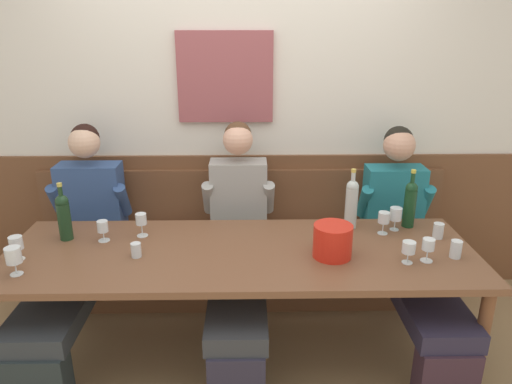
% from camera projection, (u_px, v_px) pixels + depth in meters
% --- Properties ---
extents(ground_plane, '(6.80, 6.80, 0.02)m').
position_uv_depth(ground_plane, '(241.00, 371.00, 2.83)').
color(ground_plane, olive).
rests_on(ground_plane, ground).
extents(room_wall_back, '(6.80, 0.12, 2.80)m').
position_uv_depth(room_wall_back, '(241.00, 104.00, 3.39)').
color(room_wall_back, silver).
rests_on(room_wall_back, ground).
extents(wood_wainscot_panel, '(6.80, 0.03, 1.04)m').
position_uv_depth(wood_wainscot_panel, '(242.00, 221.00, 3.63)').
color(wood_wainscot_panel, brown).
rests_on(wood_wainscot_panel, ground).
extents(wall_bench, '(2.97, 0.42, 0.94)m').
position_uv_depth(wall_bench, '(242.00, 262.00, 3.51)').
color(wall_bench, brown).
rests_on(wall_bench, ground).
extents(dining_table, '(2.67, 0.89, 0.73)m').
position_uv_depth(dining_table, '(240.00, 261.00, 2.73)').
color(dining_table, brown).
rests_on(dining_table, ground).
extents(person_center_left_seat, '(0.53, 1.31, 1.32)m').
position_uv_depth(person_center_left_seat, '(77.00, 243.00, 3.02)').
color(person_center_left_seat, '#242D30').
rests_on(person_center_left_seat, ground).
extents(person_left_seat, '(0.49, 1.31, 1.33)m').
position_uv_depth(person_left_seat, '(238.00, 240.00, 3.04)').
color(person_left_seat, '#2B2839').
rests_on(person_left_seat, ground).
extents(person_right_seat, '(0.51, 1.31, 1.30)m').
position_uv_depth(person_right_seat, '(408.00, 241.00, 3.06)').
color(person_right_seat, '#37232F').
rests_on(person_right_seat, ground).
extents(ice_bucket, '(0.21, 0.21, 0.19)m').
position_uv_depth(ice_bucket, '(333.00, 241.00, 2.61)').
color(ice_bucket, red).
rests_on(ice_bucket, dining_table).
extents(wine_bottle_clear_water, '(0.08, 0.08, 0.38)m').
position_uv_depth(wine_bottle_clear_water, '(351.00, 202.00, 2.96)').
color(wine_bottle_clear_water, '#B9C4BF').
rests_on(wine_bottle_clear_water, dining_table).
extents(wine_bottle_amber_mid, '(0.08, 0.08, 0.37)m').
position_uv_depth(wine_bottle_amber_mid, '(410.00, 203.00, 2.97)').
color(wine_bottle_amber_mid, '#153B1F').
rests_on(wine_bottle_amber_mid, dining_table).
extents(wine_bottle_green_tall, '(0.08, 0.08, 0.35)m').
position_uv_depth(wine_bottle_green_tall, '(64.00, 215.00, 2.80)').
color(wine_bottle_green_tall, '#1A371E').
rests_on(wine_bottle_green_tall, dining_table).
extents(wine_glass_center_front, '(0.08, 0.08, 0.15)m').
position_uv_depth(wine_glass_center_front, '(14.00, 257.00, 2.41)').
color(wine_glass_center_front, silver).
rests_on(wine_glass_center_front, dining_table).
extents(wine_glass_mid_right, '(0.07, 0.07, 0.15)m').
position_uv_depth(wine_glass_mid_right, '(396.00, 214.00, 2.94)').
color(wine_glass_mid_right, silver).
rests_on(wine_glass_mid_right, dining_table).
extents(wine_glass_right_end, '(0.07, 0.07, 0.14)m').
position_uv_depth(wine_glass_right_end, '(141.00, 221.00, 2.86)').
color(wine_glass_right_end, silver).
rests_on(wine_glass_right_end, dining_table).
extents(wine_glass_near_bucket, '(0.07, 0.07, 0.14)m').
position_uv_depth(wine_glass_near_bucket, '(16.00, 244.00, 2.57)').
color(wine_glass_near_bucket, silver).
rests_on(wine_glass_near_bucket, dining_table).
extents(wine_glass_by_bottle, '(0.07, 0.07, 0.13)m').
position_uv_depth(wine_glass_by_bottle, '(103.00, 228.00, 2.80)').
color(wine_glass_by_bottle, silver).
rests_on(wine_glass_by_bottle, dining_table).
extents(wine_glass_center_rear, '(0.07, 0.07, 0.14)m').
position_uv_depth(wine_glass_center_rear, '(384.00, 218.00, 2.89)').
color(wine_glass_center_rear, silver).
rests_on(wine_glass_center_rear, dining_table).
extents(wine_glass_left_end, '(0.07, 0.07, 0.13)m').
position_uv_depth(wine_glass_left_end, '(428.00, 246.00, 2.55)').
color(wine_glass_left_end, silver).
rests_on(wine_glass_left_end, dining_table).
extents(wine_glass_mid_left, '(0.07, 0.07, 0.12)m').
position_uv_depth(wine_glass_mid_left, '(409.00, 248.00, 2.54)').
color(wine_glass_mid_left, silver).
rests_on(wine_glass_mid_left, dining_table).
extents(water_tumbler_left, '(0.06, 0.06, 0.10)m').
position_uv_depth(water_tumbler_left, '(456.00, 249.00, 2.61)').
color(water_tumbler_left, silver).
rests_on(water_tumbler_left, dining_table).
extents(water_tumbler_right, '(0.06, 0.06, 0.09)m').
position_uv_depth(water_tumbler_right, '(438.00, 231.00, 2.85)').
color(water_tumbler_right, silver).
rests_on(water_tumbler_right, dining_table).
extents(water_tumbler_center, '(0.06, 0.06, 0.08)m').
position_uv_depth(water_tumbler_center, '(136.00, 250.00, 2.62)').
color(water_tumbler_center, silver).
rests_on(water_tumbler_center, dining_table).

